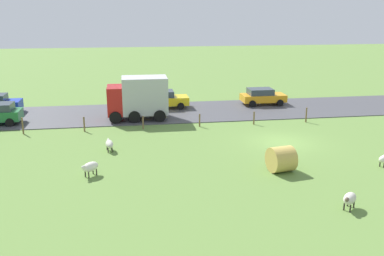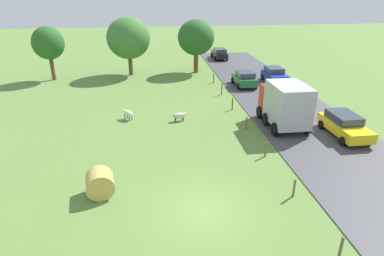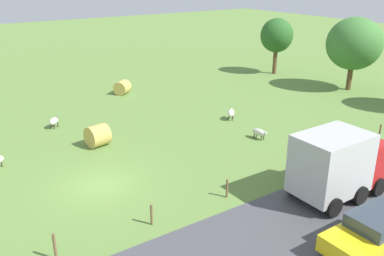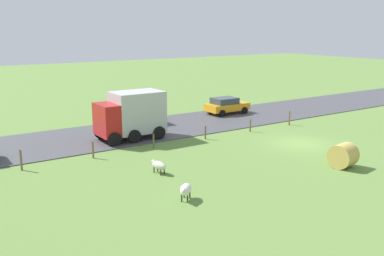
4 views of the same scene
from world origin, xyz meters
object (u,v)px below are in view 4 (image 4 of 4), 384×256
Objects in this scene: truck_0 at (131,114)px; sheep_2 at (186,190)px; hay_bale_1 at (343,156)px; car_1 at (226,105)px; car_0 at (136,116)px; sheep_3 at (159,165)px.

sheep_2 is at bearing 165.75° from truck_0.
hay_bale_1 is 17.31m from car_1.
car_0 is 1.10× the size of car_1.
hay_bale_1 reaches higher than sheep_2.
sheep_3 is at bearing 129.79° from car_1.
sheep_3 is 0.28× the size of car_0.
sheep_3 is (4.18, -0.88, -0.06)m from sheep_2.
car_1 reaches higher than hay_bale_1.
car_0 reaches higher than sheep_2.
car_0 is at bearing 90.12° from car_1.
sheep_3 is at bearing 159.07° from car_0.
sheep_3 is at bearing -11.95° from sheep_2.
sheep_3 is 8.34m from truck_0.
truck_0 is (7.93, -2.19, 1.42)m from sheep_3.
truck_0 reaches higher than car_1.
hay_bale_1 is at bearing -94.93° from sheep_2.
truck_0 is at bearing 148.69° from car_0.
sheep_3 is 10.92m from hay_bale_1.
truck_0 is 1.07× the size of car_0.
car_1 is (3.74, -11.82, -1.04)m from truck_0.
sheep_2 is at bearing 161.36° from car_0.
car_1 is (11.67, -14.01, 0.39)m from sheep_3.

